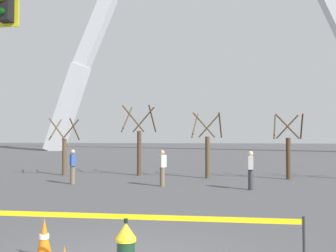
{
  "coord_description": "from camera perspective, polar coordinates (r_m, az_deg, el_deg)",
  "views": [
    {
      "loc": [
        1.78,
        -5.76,
        2.17
      ],
      "look_at": [
        0.11,
        5.0,
        2.5
      ],
      "focal_mm": 38.54,
      "sensor_mm": 36.0,
      "label": 1
    }
  ],
  "objects": [
    {
      "name": "tree_left_mid",
      "position": [
        20.45,
        -4.59,
        -2.91
      ],
      "size": [
        1.82,
        1.83,
        3.94
      ],
      "color": "#473323",
      "rests_on": "ground"
    },
    {
      "name": "tree_center_left",
      "position": [
        19.15,
        6.24,
        -3.65
      ],
      "size": [
        1.6,
        1.61,
        3.45
      ],
      "color": "brown",
      "rests_on": "ground"
    },
    {
      "name": "tree_far_left",
      "position": [
        21.3,
        -16.07,
        -3.67
      ],
      "size": [
        1.5,
        1.51,
        3.22
      ],
      "color": "brown",
      "rests_on": "ground"
    },
    {
      "name": "monument_arch",
      "position": [
        56.33,
        6.84,
        14.9
      ],
      "size": [
        52.49,
        2.5,
        41.29
      ],
      "color": "silver",
      "rests_on": "ground"
    },
    {
      "name": "pedestrian_walking_left",
      "position": [
        15.94,
        -0.91,
        -6.61
      ],
      "size": [
        0.35,
        0.39,
        1.59
      ],
      "color": "brown",
      "rests_on": "ground"
    },
    {
      "name": "pedestrian_standing_center",
      "position": [
        15.27,
        12.95,
        -6.78
      ],
      "size": [
        0.22,
        0.35,
        1.59
      ],
      "color": "#38383D",
      "rests_on": "ground"
    },
    {
      "name": "traffic_cone_by_hydrant",
      "position": [
        7.0,
        -18.99,
        -16.62
      ],
      "size": [
        0.36,
        0.36,
        0.73
      ],
      "color": "black",
      "rests_on": "ground"
    },
    {
      "name": "pedestrian_walking_right",
      "position": [
        17.24,
        -14.84,
        -6.19
      ],
      "size": [
        0.37,
        0.39,
        1.59
      ],
      "color": "brown",
      "rests_on": "ground"
    },
    {
      "name": "tree_center_right",
      "position": [
        19.54,
        18.48,
        -3.66
      ],
      "size": [
        1.56,
        1.57,
        3.35
      ],
      "color": "#473323",
      "rests_on": "ground"
    },
    {
      "name": "caution_tape_barrier",
      "position": [
        5.92,
        -10.28,
        -15.98
      ],
      "size": [
        6.06,
        0.18,
        1.02
      ],
      "color": "#232326",
      "rests_on": "ground"
    }
  ]
}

